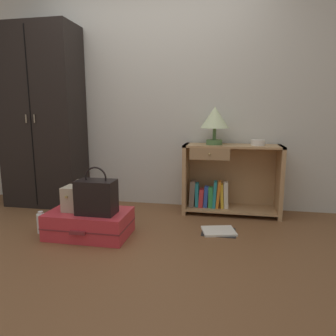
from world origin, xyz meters
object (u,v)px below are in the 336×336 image
object	(u,v)px
wardrobe	(43,118)
table_lamp	(215,119)
bowl	(258,143)
bottle	(41,223)
bookshelf	(227,180)
train_case	(80,198)
suitcase_large	(89,223)
open_book_on_floor	(219,231)
handbag	(96,197)

from	to	relation	value
wardrobe	table_lamp	bearing A→B (deg)	1.28
bowl	bottle	distance (m)	2.26
bookshelf	train_case	world-z (taller)	bookshelf
wardrobe	bowl	size ratio (longest dim) A/B	14.51
bookshelf	suitcase_large	bearing A→B (deg)	-143.41
bookshelf	bottle	size ratio (longest dim) A/B	5.08
bowl	bottle	xyz separation A→B (m)	(-1.96, -0.88, -0.69)
train_case	open_book_on_floor	xyz separation A→B (m)	(1.21, 0.29, -0.33)
train_case	open_book_on_floor	distance (m)	1.29
bowl	train_case	distance (m)	1.85
suitcase_large	bowl	bearing A→B (deg)	29.96
bowl	suitcase_large	bearing A→B (deg)	-150.04
open_book_on_floor	table_lamp	bearing A→B (deg)	98.36
handbag	open_book_on_floor	size ratio (longest dim) A/B	1.20
table_lamp	bowl	xyz separation A→B (m)	(0.45, -0.01, -0.24)
wardrobe	train_case	xyz separation A→B (m)	(0.85, -0.83, -0.69)
bowl	open_book_on_floor	xyz separation A→B (m)	(-0.36, -0.57, -0.77)
wardrobe	table_lamp	size ratio (longest dim) A/B	5.13
wardrobe	open_book_on_floor	world-z (taller)	wardrobe
open_book_on_floor	wardrobe	bearing A→B (deg)	165.36
wardrobe	table_lamp	distance (m)	1.97
wardrobe	open_book_on_floor	bearing A→B (deg)	-14.64
bottle	open_book_on_floor	bearing A→B (deg)	11.27
suitcase_large	handbag	size ratio (longest dim) A/B	1.75
bookshelf	bowl	distance (m)	0.51
table_lamp	handbag	distance (m)	1.47
suitcase_large	handbag	xyz separation A→B (m)	(0.10, -0.05, 0.26)
bookshelf	open_book_on_floor	xyz separation A→B (m)	(-0.06, -0.59, -0.36)
handbag	suitcase_large	bearing A→B (deg)	155.50
suitcase_large	handbag	distance (m)	0.29
wardrobe	bottle	size ratio (longest dim) A/B	10.13
open_book_on_floor	suitcase_large	bearing A→B (deg)	-165.37
suitcase_large	table_lamp	bearing A→B (deg)	39.93
bookshelf	bottle	distance (m)	1.91
bottle	bowl	bearing A→B (deg)	24.30
handbag	bottle	distance (m)	0.63
table_lamp	suitcase_large	xyz separation A→B (m)	(-1.05, -0.88, -0.91)
open_book_on_floor	bowl	bearing A→B (deg)	57.36
wardrobe	handbag	distance (m)	1.49
train_case	bottle	world-z (taller)	train_case
suitcase_large	train_case	xyz separation A→B (m)	(-0.08, 0.01, 0.22)
wardrobe	open_book_on_floor	distance (m)	2.36
handbag	table_lamp	bearing A→B (deg)	44.18
wardrobe	open_book_on_floor	xyz separation A→B (m)	(2.06, -0.54, -1.01)
train_case	table_lamp	bearing A→B (deg)	37.76
bowl	open_book_on_floor	distance (m)	1.02
bowl	open_book_on_floor	world-z (taller)	bowl
handbag	train_case	bearing A→B (deg)	163.81
wardrobe	bottle	xyz separation A→B (m)	(0.46, -0.86, -0.93)
bowl	suitcase_large	world-z (taller)	bowl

